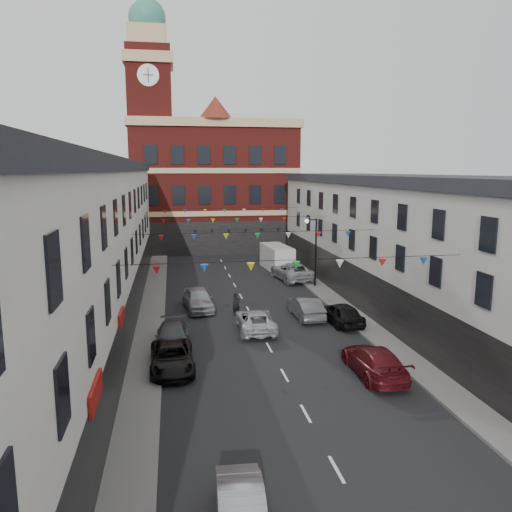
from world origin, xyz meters
TOP-DOWN VIEW (x-y plane):
  - ground at (0.00, 0.00)m, footprint 160.00×160.00m
  - pavement_left at (-6.90, 2.00)m, footprint 1.80×64.00m
  - pavement_right at (6.90, 2.00)m, footprint 1.80×64.00m
  - terrace_left at (-11.78, 1.00)m, footprint 8.40×56.00m
  - terrace_right at (11.78, 1.00)m, footprint 8.40×56.00m
  - civic_building at (0.00, 37.95)m, footprint 20.60×13.30m
  - clock_tower at (-7.50, 35.00)m, footprint 5.60×5.60m
  - distant_hill at (-4.00, 62.00)m, footprint 40.00×14.00m
  - street_lamp at (6.55, 14.00)m, footprint 1.10×0.36m
  - car_left_b at (-3.60, -14.41)m, footprint 1.54×3.91m
  - car_left_c at (-5.50, -2.36)m, footprint 2.27×4.76m
  - car_left_d at (-5.46, 0.86)m, footprint 2.02×4.65m
  - car_left_e at (-3.60, 8.61)m, footprint 2.42×4.92m
  - car_right_c at (4.38, -4.69)m, footprint 2.08×5.07m
  - car_right_d at (5.50, 3.54)m, footprint 2.31×4.52m
  - car_right_e at (3.60, 5.39)m, footprint 1.71×4.52m
  - car_right_f at (5.50, 17.21)m, footprint 3.45×6.19m
  - moving_car at (-0.26, 3.15)m, footprint 2.38×4.90m
  - white_van at (5.16, 22.37)m, footprint 2.64×5.73m
  - pedestrian at (-1.07, 6.58)m, footprint 0.70×0.57m

SIDE VIEW (x-z plane):
  - ground at x=0.00m, z-range 0.00..0.00m
  - pavement_left at x=-6.90m, z-range 0.00..0.15m
  - pavement_right at x=6.90m, z-range 0.00..0.15m
  - car_left_b at x=-3.60m, z-range 0.00..1.27m
  - car_left_c at x=-5.50m, z-range 0.00..1.31m
  - car_left_d at x=-5.46m, z-range 0.00..1.33m
  - moving_car at x=-0.26m, z-range 0.00..1.34m
  - car_right_c at x=4.38m, z-range 0.00..1.47m
  - car_right_e at x=3.60m, z-range 0.00..1.47m
  - car_right_d at x=5.50m, z-range 0.00..1.48m
  - car_left_e at x=-3.60m, z-range 0.00..1.62m
  - car_right_f at x=5.50m, z-range 0.00..1.64m
  - pedestrian at x=-1.07m, z-range 0.00..1.64m
  - white_van at x=5.16m, z-range 0.00..2.46m
  - street_lamp at x=6.55m, z-range 0.90..6.90m
  - terrace_right at x=11.78m, z-range 0.00..9.70m
  - distant_hill at x=-4.00m, z-range 0.00..10.00m
  - terrace_left at x=-11.78m, z-range 0.00..10.70m
  - civic_building at x=0.00m, z-range -1.11..17.39m
  - clock_tower at x=-7.50m, z-range -0.07..29.93m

